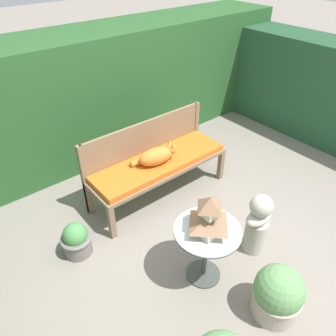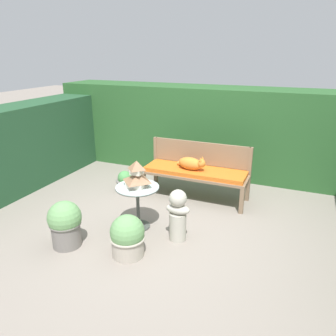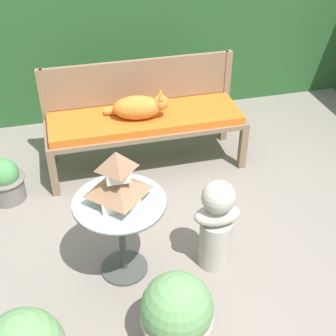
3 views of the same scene
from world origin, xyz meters
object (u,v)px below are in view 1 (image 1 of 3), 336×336
garden_bust (258,223)px  potted_plant_path_edge (278,294)px  cat (157,156)px  garden_bench (159,165)px  pagoda_birdhouse (209,217)px  patio_table (207,241)px  potted_plant_hedge_corner (76,240)px

garden_bust → potted_plant_path_edge: (-0.41, -0.54, -0.11)m
cat → garden_bust: bearing=-69.4°
garden_bench → pagoda_birdhouse: pagoda_birdhouse is taller
patio_table → garden_bench: bearing=71.1°
garden_bench → potted_plant_path_edge: bearing=-96.6°
garden_bench → pagoda_birdhouse: 1.28m
garden_bench → garden_bust: 1.28m
garden_bench → potted_plant_hedge_corner: size_ratio=4.57×
garden_bench → potted_plant_hedge_corner: 1.22m
pagoda_birdhouse → garden_bust: bearing=-8.2°
patio_table → potted_plant_path_edge: size_ratio=1.17×
patio_table → potted_plant_hedge_corner: patio_table is taller
patio_table → potted_plant_hedge_corner: (-0.77, 0.98, -0.29)m
pagoda_birdhouse → garden_bench: bearing=71.1°
patio_table → pagoda_birdhouse: size_ratio=1.66×
garden_bench → garden_bust: bearing=-81.0°
garden_bench → potted_plant_path_edge: size_ratio=3.28×
garden_bench → potted_plant_hedge_corner: (-1.17, -0.20, -0.26)m
garden_bench → cat: size_ratio=3.25×
garden_bust → potted_plant_hedge_corner: 1.75m
garden_bench → garden_bust: garden_bust is taller
garden_bench → pagoda_birdhouse: (-0.40, -1.18, 0.31)m
garden_bust → potted_plant_path_edge: 0.69m
garden_bench → patio_table: bearing=-108.9°
patio_table → potted_plant_path_edge: bearing=-72.8°
garden_bench → cat: bearing=-142.7°
patio_table → potted_plant_hedge_corner: 1.28m
patio_table → potted_plant_path_edge: patio_table is taller
potted_plant_hedge_corner → pagoda_birdhouse: bearing=-51.7°
patio_table → pagoda_birdhouse: bearing=0.0°
cat → patio_table: size_ratio=0.87×
cat → potted_plant_path_edge: 1.81m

